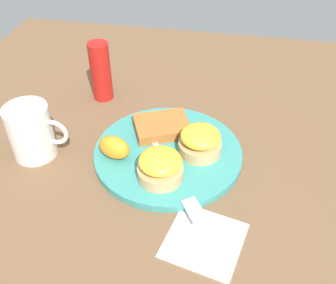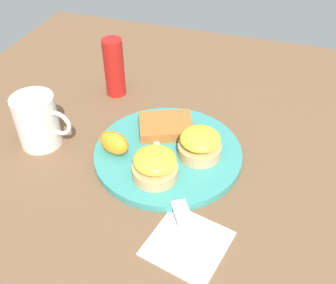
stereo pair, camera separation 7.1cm
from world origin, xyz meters
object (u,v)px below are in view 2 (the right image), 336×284
(sandwich_benedict_left, at_px, (156,166))
(condiment_bottle, at_px, (114,67))
(fork, at_px, (169,178))
(sandwich_benedict_right, at_px, (200,144))
(cup, at_px, (38,121))
(hashbrown_patty, at_px, (166,126))
(orange_wedge, at_px, (114,143))

(sandwich_benedict_left, relative_size, condiment_bottle, 0.60)
(fork, bearing_deg, sandwich_benedict_right, 66.80)
(sandwich_benedict_left, height_order, sandwich_benedict_right, same)
(cup, bearing_deg, sandwich_benedict_right, 8.42)
(hashbrown_patty, xyz_separation_m, orange_wedge, (-0.07, -0.09, 0.01))
(orange_wedge, bearing_deg, fork, -16.75)
(sandwich_benedict_left, bearing_deg, fork, 2.22)
(cup, bearing_deg, orange_wedge, 1.10)
(sandwich_benedict_left, bearing_deg, hashbrown_patty, 100.66)
(cup, bearing_deg, hashbrown_patty, 23.01)
(sandwich_benedict_left, distance_m, orange_wedge, 0.10)
(sandwich_benedict_right, bearing_deg, sandwich_benedict_left, -126.15)
(hashbrown_patty, height_order, condiment_bottle, condiment_bottle)
(hashbrown_patty, bearing_deg, cup, -156.99)
(sandwich_benedict_right, xyz_separation_m, hashbrown_patty, (-0.08, 0.05, -0.01))
(hashbrown_patty, bearing_deg, sandwich_benedict_right, -31.48)
(sandwich_benedict_left, xyz_separation_m, sandwich_benedict_right, (0.06, 0.08, 0.00))
(sandwich_benedict_right, relative_size, orange_wedge, 1.31)
(sandwich_benedict_right, relative_size, condiment_bottle, 0.60)
(sandwich_benedict_right, relative_size, hashbrown_patty, 0.77)
(sandwich_benedict_left, height_order, orange_wedge, sandwich_benedict_left)
(orange_wedge, bearing_deg, hashbrown_patty, 53.15)
(sandwich_benedict_right, relative_size, fork, 0.38)
(hashbrown_patty, bearing_deg, sandwich_benedict_left, -79.34)
(fork, height_order, condiment_bottle, condiment_bottle)
(fork, bearing_deg, condiment_bottle, 130.63)
(sandwich_benedict_right, distance_m, fork, 0.09)
(hashbrown_patty, xyz_separation_m, fork, (0.05, -0.13, -0.01))
(sandwich_benedict_right, distance_m, cup, 0.30)
(fork, bearing_deg, orange_wedge, 163.25)
(hashbrown_patty, distance_m, cup, 0.24)
(hashbrown_patty, relative_size, orange_wedge, 1.71)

